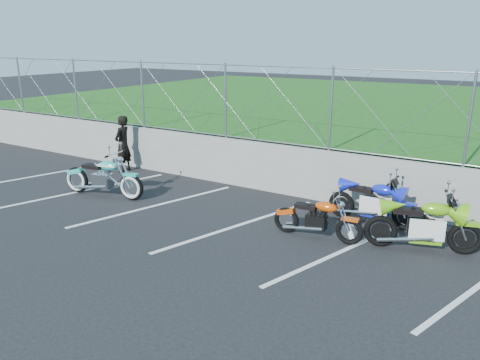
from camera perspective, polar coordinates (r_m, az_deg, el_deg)
The scene contains 10 objects.
ground at distance 9.49m, azimuth -3.15°, elevation -7.41°, with size 90.00×90.00×0.00m, color black.
retaining_wall at distance 12.14m, azimuth 6.22°, elevation 1.19°, with size 30.00×0.22×1.30m, color slate.
grass_field at distance 21.44m, azimuth 17.94°, elevation 7.22°, with size 30.00×20.00×1.30m, color #184A13.
chain_link_fence at distance 11.81m, azimuth 6.47°, elevation 8.92°, with size 28.00×0.03×2.00m.
parking_lines at distance 9.74m, azimuth 6.11°, elevation -6.83°, with size 18.29×4.31×0.01m.
cruiser_turquoise at distance 12.46m, azimuth -16.23°, elevation 0.17°, with size 2.37×0.75×1.18m.
naked_orange at distance 9.57m, azimuth 9.54°, elevation -4.83°, with size 1.88×0.64×0.93m.
sportbike_green at distance 9.55m, azimuth 21.58°, elevation -5.34°, with size 2.09×0.88×1.12m.
sportbike_blue at distance 10.59m, azimuth 16.07°, elevation -2.82°, with size 2.04×0.73×1.06m.
person_standing at distance 14.64m, azimuth -14.10°, elevation 4.29°, with size 0.63×0.41×1.72m, color black.
Camera 1 is at (4.97, -7.10, 3.87)m, focal length 35.00 mm.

